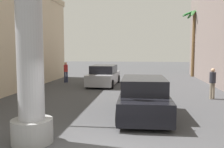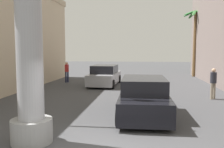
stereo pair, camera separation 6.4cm
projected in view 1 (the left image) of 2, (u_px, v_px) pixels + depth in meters
ground_plane at (124, 92)px, 16.08m from camera, size 88.77×88.77×0.00m
traffic_light_mast at (0, 17)px, 9.51m from camera, size 5.07×0.32×5.59m
car_lead at (144, 97)px, 10.48m from camera, size 2.15×5.13×1.56m
car_far at (104, 76)px, 19.36m from camera, size 2.16×4.86×1.56m
palm_tree_far_right at (194, 33)px, 25.56m from camera, size 2.60×2.46×6.80m
pedestrian_far_left at (66, 70)px, 21.02m from camera, size 0.48×0.48×1.73m
pedestrian_mid_right at (213, 81)px, 13.79m from camera, size 0.47×0.47×1.71m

